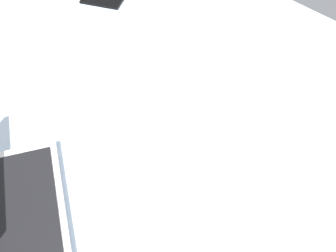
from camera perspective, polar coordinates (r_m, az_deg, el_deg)
The scene contains 2 objects.
bed_mattress at distance 109.02cm, azimuth 3.21°, elevation -5.28°, with size 180.00×140.00×18.00cm, color silver.
cell_phone at distance 148.47cm, azimuth -9.18°, elevation 16.93°, with size 6.80×14.00×0.80cm, color black.
Camera 1 is at (-38.78, 47.87, 98.94)cm, focal length 43.65 mm.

